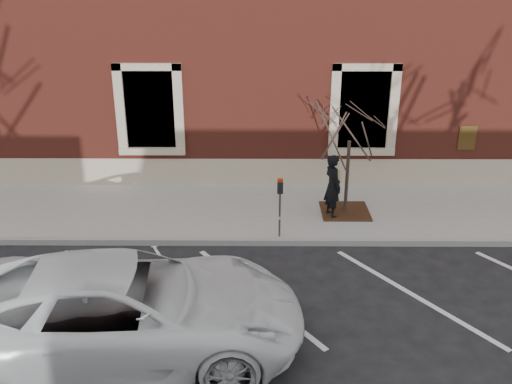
{
  "coord_description": "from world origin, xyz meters",
  "views": [
    {
      "loc": [
        0.08,
        -12.14,
        6.33
      ],
      "look_at": [
        0.0,
        0.6,
        1.1
      ],
      "focal_mm": 40.0,
      "sensor_mm": 36.0,
      "label": 1
    }
  ],
  "objects_px": {
    "sapling": "(351,121)",
    "man": "(333,186)",
    "parking_meter": "(280,197)",
    "white_truck": "(123,309)"
  },
  "relations": [
    {
      "from": "parking_meter",
      "to": "white_truck",
      "type": "distance_m",
      "value": 5.0
    },
    {
      "from": "sapling",
      "to": "parking_meter",
      "type": "bearing_deg",
      "value": -140.75
    },
    {
      "from": "white_truck",
      "to": "sapling",
      "type": "bearing_deg",
      "value": -43.89
    },
    {
      "from": "man",
      "to": "sapling",
      "type": "bearing_deg",
      "value": -78.9
    },
    {
      "from": "sapling",
      "to": "white_truck",
      "type": "distance_m",
      "value": 7.43
    },
    {
      "from": "parking_meter",
      "to": "white_truck",
      "type": "height_order",
      "value": "white_truck"
    },
    {
      "from": "sapling",
      "to": "white_truck",
      "type": "bearing_deg",
      "value": -129.13
    },
    {
      "from": "sapling",
      "to": "man",
      "type": "bearing_deg",
      "value": -146.04
    },
    {
      "from": "parking_meter",
      "to": "white_truck",
      "type": "bearing_deg",
      "value": -133.13
    },
    {
      "from": "man",
      "to": "white_truck",
      "type": "height_order",
      "value": "man"
    }
  ]
}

